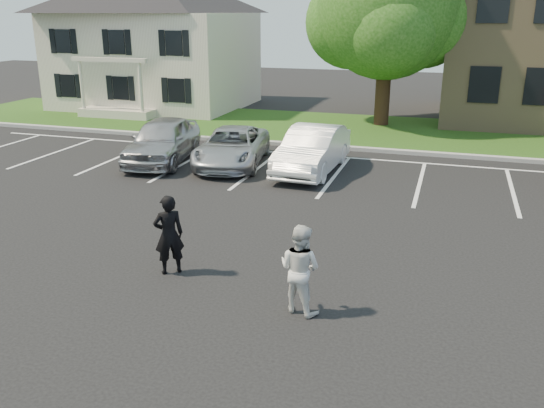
# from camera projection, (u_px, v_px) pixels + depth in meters

# --- Properties ---
(ground_plane) EXTENTS (90.00, 90.00, 0.00)m
(ground_plane) POSITION_uv_depth(u_px,v_px,m) (258.00, 274.00, 12.16)
(ground_plane) COLOR black
(ground_plane) RESTS_ON ground
(curb) EXTENTS (40.00, 0.30, 0.15)m
(curb) POSITION_uv_depth(u_px,v_px,m) (355.00, 149.00, 22.99)
(curb) COLOR gray
(curb) RESTS_ON ground
(grass_strip) EXTENTS (44.00, 8.00, 0.08)m
(grass_strip) POSITION_uv_depth(u_px,v_px,m) (370.00, 131.00, 26.61)
(grass_strip) COLOR #1D3E14
(grass_strip) RESTS_ON ground
(stall_lines) EXTENTS (34.00, 5.36, 0.01)m
(stall_lines) POSITION_uv_depth(u_px,v_px,m) (380.00, 172.00, 19.85)
(stall_lines) COLOR silver
(stall_lines) RESTS_ON ground
(house) EXTENTS (10.30, 9.22, 7.60)m
(house) POSITION_uv_depth(u_px,v_px,m) (155.00, 38.00, 32.72)
(house) COLOR #C2B59D
(house) RESTS_ON ground
(tree) EXTENTS (7.80, 7.20, 8.80)m
(tree) POSITION_uv_depth(u_px,v_px,m) (390.00, 10.00, 26.35)
(tree) COLOR black
(tree) RESTS_ON ground
(man_black_suit) EXTENTS (0.75, 0.71, 1.72)m
(man_black_suit) POSITION_uv_depth(u_px,v_px,m) (169.00, 235.00, 11.98)
(man_black_suit) COLOR black
(man_black_suit) RESTS_ON ground
(man_white_shirt) EXTENTS (0.98, 0.87, 1.69)m
(man_white_shirt) POSITION_uv_depth(u_px,v_px,m) (300.00, 269.00, 10.43)
(man_white_shirt) COLOR silver
(man_white_shirt) RESTS_ON ground
(car_silver_west) EXTENTS (2.64, 4.98, 1.61)m
(car_silver_west) POSITION_uv_depth(u_px,v_px,m) (163.00, 140.00, 21.04)
(car_silver_west) COLOR #ADADB1
(car_silver_west) RESTS_ON ground
(car_silver_minivan) EXTENTS (2.94, 5.03, 1.32)m
(car_silver_minivan) POSITION_uv_depth(u_px,v_px,m) (232.00, 147.00, 20.67)
(car_silver_minivan) COLOR #ABAEB3
(car_silver_minivan) RESTS_ON ground
(car_white_sedan) EXTENTS (1.82, 4.73, 1.54)m
(car_white_sedan) POSITION_uv_depth(u_px,v_px,m) (312.00, 150.00, 19.74)
(car_white_sedan) COLOR white
(car_white_sedan) RESTS_ON ground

